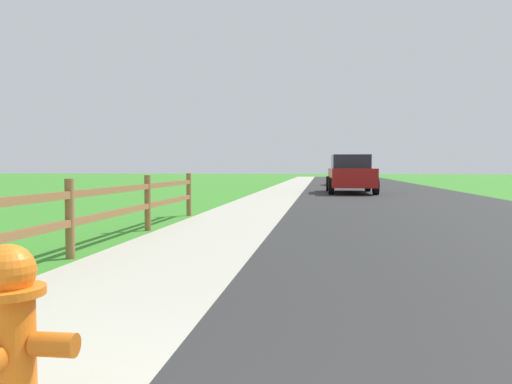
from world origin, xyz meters
TOP-DOWN VIEW (x-y plane):
  - ground_plane at (0.00, 25.00)m, footprint 120.00×120.00m
  - road_asphalt at (3.50, 27.00)m, footprint 7.00×66.00m
  - curb_concrete at (-3.00, 27.00)m, footprint 6.00×66.00m
  - grass_verge at (-4.50, 27.00)m, footprint 5.00×66.00m
  - fire_hydrant at (-0.42, 1.29)m, footprint 0.58×0.49m
  - rail_fence at (-2.12, 5.14)m, footprint 0.11×11.17m
  - parked_suv_red at (2.07, 21.91)m, footprint 2.07×4.73m
  - parked_car_silver at (2.50, 31.88)m, footprint 2.07×4.22m

SIDE VIEW (x-z plane):
  - ground_plane at x=0.00m, z-range 0.00..0.00m
  - road_asphalt at x=3.50m, z-range 0.00..0.01m
  - curb_concrete at x=-3.00m, z-range 0.00..0.01m
  - grass_verge at x=-4.50m, z-range 0.00..0.01m
  - fire_hydrant at x=-0.42m, z-range 0.00..0.78m
  - rail_fence at x=-2.12m, z-range 0.09..1.05m
  - parked_car_silver at x=2.50m, z-range 0.01..1.55m
  - parked_suv_red at x=2.07m, z-range 0.00..1.64m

